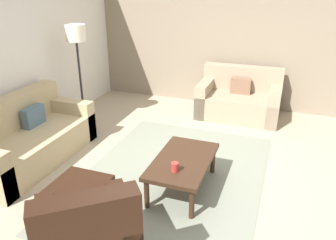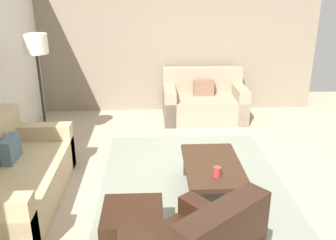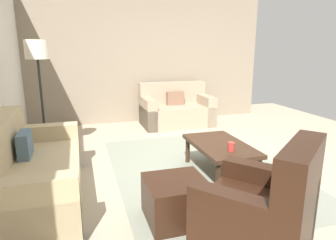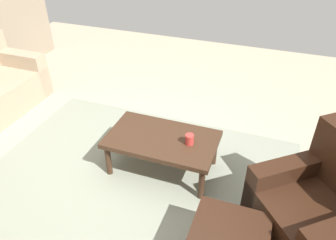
% 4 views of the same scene
% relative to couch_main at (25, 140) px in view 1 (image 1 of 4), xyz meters
% --- Properties ---
extents(ground_plane, '(8.00, 8.00, 0.00)m').
position_rel_couch_main_xyz_m(ground_plane, '(0.26, -2.10, -0.30)').
color(ground_plane, tan).
extents(stone_feature_panel, '(0.12, 5.20, 2.80)m').
position_rel_couch_main_xyz_m(stone_feature_panel, '(3.26, -2.10, 1.10)').
color(stone_feature_panel, gray).
rests_on(stone_feature_panel, ground_plane).
extents(area_rug, '(3.13, 2.25, 0.01)m').
position_rel_couch_main_xyz_m(area_rug, '(0.26, -2.10, -0.29)').
color(area_rug, gray).
rests_on(area_rug, ground_plane).
extents(couch_main, '(1.92, 0.91, 0.88)m').
position_rel_couch_main_xyz_m(couch_main, '(0.00, 0.00, 0.00)').
color(couch_main, tan).
rests_on(couch_main, ground_plane).
extents(couch_loveseat, '(0.88, 1.45, 0.88)m').
position_rel_couch_main_xyz_m(couch_loveseat, '(2.71, -2.54, 0.00)').
color(couch_loveseat, gray).
rests_on(couch_loveseat, ground_plane).
extents(ottoman, '(0.56, 0.56, 0.40)m').
position_rel_couch_main_xyz_m(ottoman, '(-0.78, -1.41, -0.10)').
color(ottoman, black).
rests_on(ottoman, ground_plane).
extents(coffee_table, '(1.10, 0.64, 0.41)m').
position_rel_couch_main_xyz_m(coffee_table, '(0.07, -2.29, 0.06)').
color(coffee_table, '#382316').
rests_on(coffee_table, ground_plane).
extents(cup, '(0.08, 0.08, 0.11)m').
position_rel_couch_main_xyz_m(cup, '(-0.21, -2.29, 0.17)').
color(cup, '#B2332D').
rests_on(cup, coffee_table).
extents(lamp_standing, '(0.32, 0.32, 1.71)m').
position_rel_couch_main_xyz_m(lamp_standing, '(1.33, -0.08, 1.11)').
color(lamp_standing, black).
rests_on(lamp_standing, ground_plane).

